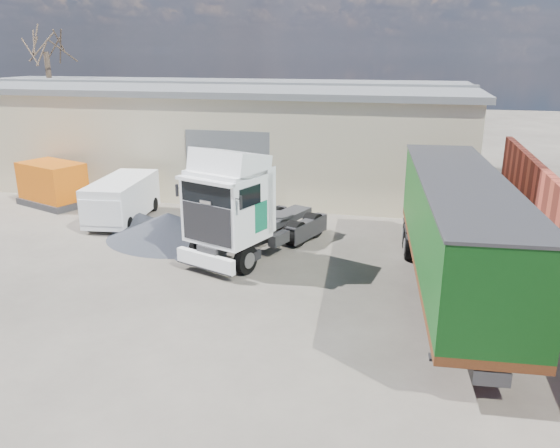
% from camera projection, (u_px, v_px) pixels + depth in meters
% --- Properties ---
extents(ground, '(120.00, 120.00, 0.00)m').
position_uv_depth(ground, '(186.00, 302.00, 16.07)').
color(ground, black).
rests_on(ground, ground).
extents(warehouse, '(30.60, 12.60, 5.42)m').
position_uv_depth(warehouse, '(195.00, 131.00, 31.41)').
color(warehouse, beige).
rests_on(warehouse, ground).
extents(bare_tree, '(4.00, 4.00, 9.60)m').
position_uv_depth(bare_tree, '(44.00, 37.00, 36.16)').
color(bare_tree, '#382B21').
rests_on(bare_tree, ground).
extents(tractor_unit, '(4.26, 6.36, 4.07)m').
position_uv_depth(tractor_unit, '(242.00, 211.00, 19.00)').
color(tractor_unit, black).
rests_on(tractor_unit, ground).
extents(box_trailer, '(3.18, 11.25, 3.69)m').
position_uv_depth(box_trailer, '(457.00, 226.00, 15.68)').
color(box_trailer, '#2D2D30').
rests_on(box_trailer, ground).
extents(panel_van, '(2.29, 4.62, 1.82)m').
position_uv_depth(panel_van, '(121.00, 200.00, 23.37)').
color(panel_van, black).
rests_on(panel_van, ground).
extents(orange_skip, '(3.75, 3.05, 2.03)m').
position_uv_depth(orange_skip, '(53.00, 187.00, 25.98)').
color(orange_skip, '#2D2D30').
rests_on(orange_skip, ground).
extents(gravel_heap, '(6.05, 5.81, 1.08)m').
position_uv_depth(gravel_heap, '(167.00, 227.00, 21.30)').
color(gravel_heap, black).
rests_on(gravel_heap, ground).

